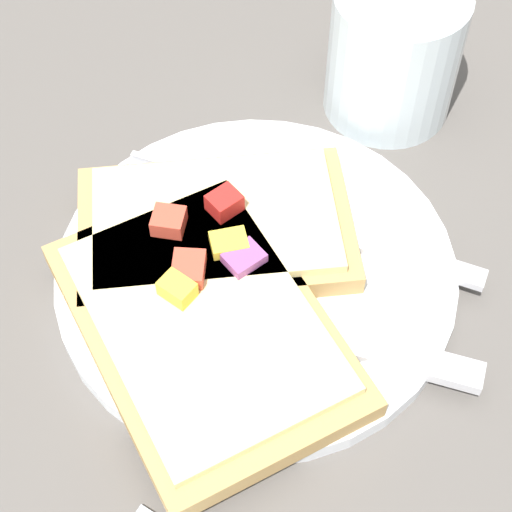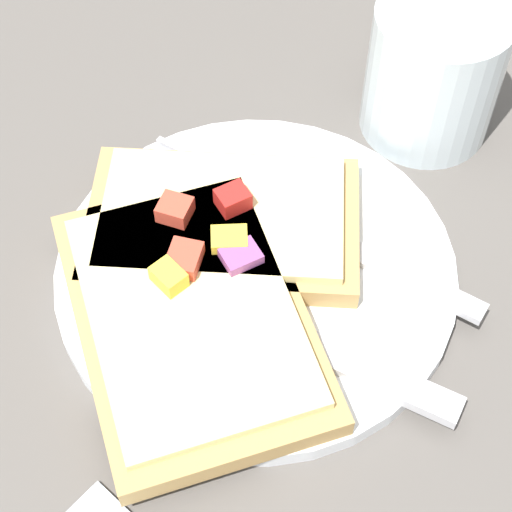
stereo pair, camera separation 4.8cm
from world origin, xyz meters
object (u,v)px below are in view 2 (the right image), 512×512
Objects in this scene: fork at (285,218)px; pizza_slice_corner at (193,317)px; plate at (256,272)px; pizza_slice_main at (222,221)px; drinking_glass at (429,69)px; knife at (303,343)px.

pizza_slice_corner reaches higher than fork.
pizza_slice_corner reaches higher than plate.
pizza_slice_main is 2.05× the size of drinking_glass.
plate is 0.17m from drinking_glass.
fork is 0.09m from pizza_slice_corner.
pizza_slice_corner is at bearing 91.63° from plate.
fork is 1.08× the size of knife.
pizza_slice_main is at bearing 80.35° from drinking_glass.
drinking_glass is at bearing -88.81° from plate.
drinking_glass is (0.06, -0.19, 0.03)m from knife.
fork is at bearing -76.26° from plate.
drinking_glass is at bearing -87.70° from knife.
knife reaches higher than plate.
plate is at bearing 91.19° from drinking_glass.
fork is at bearing 87.67° from drinking_glass.
plate is 0.06m from knife.
plate is at bearing 93.89° from fork.
pizza_slice_main is at bearing 149.42° from pizza_slice_corner.
drinking_glass is at bearing 121.38° from pizza_slice_corner.
pizza_slice_main reaches higher than pizza_slice_corner.
fork is at bearing -164.06° from pizza_slice_main.
knife is at bearing 106.66° from drinking_glass.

